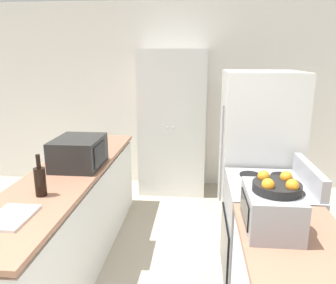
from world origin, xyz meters
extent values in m
cube|color=silver|center=(0.00, 3.57, 1.30)|extent=(7.00, 0.06, 2.60)
cube|color=silver|center=(-0.84, 1.45, 0.41)|extent=(0.58, 2.65, 0.83)
cube|color=#9E6B51|center=(-0.84, 1.45, 0.88)|extent=(0.60, 2.70, 0.04)
cube|color=#9E6B51|center=(0.84, 0.52, 0.88)|extent=(0.60, 0.83, 0.04)
cube|color=silver|center=(-0.06, 3.26, 0.97)|extent=(0.90, 0.52, 1.95)
sphere|color=#B2B2B7|center=(-0.10, 2.98, 0.97)|extent=(0.03, 0.03, 0.03)
sphere|color=#B2B2B7|center=(-0.02, 2.98, 0.97)|extent=(0.03, 0.03, 0.03)
cube|color=#9E9EA3|center=(0.86, 1.31, 0.45)|extent=(0.64, 0.72, 0.90)
cube|color=black|center=(0.53, 1.31, 0.34)|extent=(0.02, 0.63, 0.49)
cube|color=#9E9EA3|center=(1.15, 1.31, 0.98)|extent=(0.06, 0.69, 0.16)
cylinder|color=black|center=(0.73, 1.14, 0.91)|extent=(0.17, 0.17, 0.01)
cylinder|color=black|center=(0.73, 1.48, 0.91)|extent=(0.17, 0.17, 0.01)
cylinder|color=black|center=(0.99, 1.14, 0.91)|extent=(0.17, 0.17, 0.01)
cylinder|color=black|center=(0.99, 1.48, 0.91)|extent=(0.17, 0.17, 0.01)
cube|color=white|center=(0.90, 2.10, 0.86)|extent=(0.72, 0.77, 1.73)
cylinder|color=gray|center=(0.52, 1.89, 0.95)|extent=(0.02, 0.02, 0.95)
cube|color=black|center=(-0.77, 1.58, 1.03)|extent=(0.40, 0.49, 0.26)
cube|color=black|center=(-0.56, 1.54, 1.03)|extent=(0.01, 0.30, 0.19)
cylinder|color=black|center=(-0.81, 0.93, 1.00)|extent=(0.08, 0.08, 0.21)
cylinder|color=black|center=(-0.81, 0.93, 1.15)|extent=(0.03, 0.03, 0.10)
cube|color=#939399|center=(0.71, 0.61, 1.02)|extent=(0.29, 0.42, 0.24)
cube|color=black|center=(0.56, 0.61, 1.02)|extent=(0.01, 0.29, 0.14)
cylinder|color=black|center=(0.73, 0.59, 1.16)|extent=(0.27, 0.27, 0.05)
sphere|color=orange|center=(0.79, 0.66, 1.20)|extent=(0.07, 0.07, 0.07)
sphere|color=orange|center=(0.67, 0.66, 1.20)|extent=(0.07, 0.07, 0.07)
sphere|color=orange|center=(0.67, 0.53, 1.20)|extent=(0.07, 0.07, 0.07)
sphere|color=orange|center=(0.79, 0.53, 1.20)|extent=(0.07, 0.07, 0.07)
cube|color=silver|center=(-0.84, 0.58, 0.91)|extent=(0.23, 0.33, 0.02)
camera|label=1|loc=(0.29, -1.14, 1.86)|focal=35.00mm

